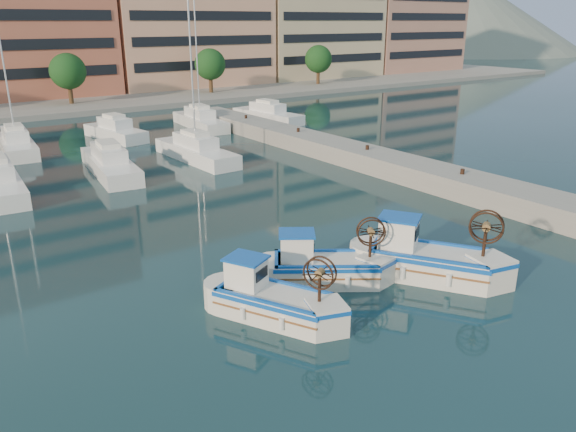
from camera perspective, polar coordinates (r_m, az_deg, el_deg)
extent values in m
plane|color=#1B3D48|center=(21.58, 8.11, -7.46)|extent=(300.00, 300.00, 0.00)
cube|color=gray|center=(35.49, 14.65, 3.89)|extent=(3.00, 60.00, 1.20)
cube|color=gray|center=(82.42, -26.33, 10.84)|extent=(180.00, 40.00, 0.60)
cube|color=#E29F7D|center=(87.27, -10.71, 20.27)|extent=(23.00, 14.00, 22.00)
cube|color=black|center=(81.01, -8.45, 20.48)|extent=(21.16, 0.12, 19.80)
cube|color=#CBB48C|center=(99.38, 2.17, 20.98)|extent=(22.00, 14.00, 24.00)
cube|color=black|center=(93.93, 4.96, 21.03)|extent=(20.24, 0.12, 21.60)
cube|color=tan|center=(114.11, 11.53, 20.16)|extent=(21.00, 14.00, 23.00)
cube|color=black|center=(109.40, 14.35, 20.02)|extent=(19.32, 0.12, 20.70)
cylinder|color=#3F2B19|center=(69.98, -21.20, 11.34)|extent=(0.50, 0.50, 3.00)
sphere|color=#1B4C1D|center=(69.72, -21.47, 13.53)|extent=(4.00, 4.00, 4.00)
cylinder|color=#3F2B19|center=(76.51, -7.83, 13.01)|extent=(0.50, 0.50, 3.00)
sphere|color=#1B4C1D|center=(76.27, -7.93, 15.02)|extent=(4.00, 4.00, 4.00)
cylinder|color=#3F2B19|center=(86.35, 3.07, 13.85)|extent=(0.50, 0.50, 3.00)
sphere|color=#1B4C1D|center=(86.14, 3.10, 15.64)|extent=(4.00, 4.00, 4.00)
cone|color=slate|center=(197.44, 16.21, 15.76)|extent=(160.00, 160.00, 50.00)
cube|color=white|center=(39.10, -17.60, 4.86)|extent=(3.28, 9.26, 1.00)
cube|color=white|center=(41.50, -9.31, 6.31)|extent=(2.50, 9.00, 1.00)
cylinder|color=silver|center=(40.65, -9.74, 13.88)|extent=(0.12, 0.12, 11.00)
cube|color=white|center=(48.09, -25.84, 6.41)|extent=(2.91, 8.59, 1.00)
cylinder|color=silver|center=(47.35, -26.82, 12.89)|extent=(0.12, 0.12, 11.00)
cube|color=white|center=(50.55, -17.11, 8.03)|extent=(3.36, 7.36, 1.00)
cube|color=white|center=(54.41, -8.91, 9.39)|extent=(2.99, 9.07, 1.00)
cylinder|color=silver|center=(53.76, -9.22, 15.17)|extent=(0.12, 0.12, 11.00)
cube|color=white|center=(57.28, -2.08, 10.09)|extent=(3.27, 8.78, 1.00)
cube|color=silver|center=(19.27, -1.36, -9.09)|extent=(3.21, 4.18, 0.96)
cube|color=#0D4AAF|center=(19.10, -1.37, -8.13)|extent=(3.31, 4.30, 0.15)
cube|color=blue|center=(19.13, -1.36, -8.28)|extent=(2.71, 3.67, 0.05)
cube|color=white|center=(19.33, -4.25, -5.79)|extent=(1.44, 1.52, 1.01)
cube|color=#0D4AAF|center=(19.11, -4.29, -4.29)|extent=(1.62, 1.70, 0.07)
cylinder|color=#331E14|center=(18.15, 3.22, -7.42)|extent=(0.11, 0.11, 1.06)
cylinder|color=brown|center=(17.90, 3.25, -5.79)|extent=(0.38, 0.36, 0.26)
torus|color=#331E14|center=(17.79, 3.07, -5.96)|extent=(0.54, 0.98, 1.07)
torus|color=#331E14|center=(18.02, 3.43, -5.63)|extent=(0.54, 0.98, 1.07)
cube|color=silver|center=(21.79, 3.84, -5.59)|extent=(4.19, 3.60, 0.98)
cube|color=#0D4AAF|center=(21.63, 3.86, -4.70)|extent=(4.31, 3.71, 0.15)
cube|color=blue|center=(21.66, 3.85, -4.84)|extent=(3.66, 3.08, 0.06)
cube|color=white|center=(21.32, 0.89, -3.18)|extent=(1.58, 1.53, 1.03)
cube|color=#0D4AAF|center=(21.11, 0.89, -1.77)|extent=(1.78, 1.73, 0.07)
cylinder|color=#331E14|center=(21.58, 8.36, -3.02)|extent=(0.11, 0.11, 1.08)
cylinder|color=brown|center=(21.37, 8.43, -1.58)|extent=(0.38, 0.39, 0.26)
torus|color=#331E14|center=(21.24, 8.49, -1.72)|extent=(0.94, 0.67, 1.09)
torus|color=#331E14|center=(21.50, 8.37, -1.45)|extent=(0.94, 0.67, 1.09)
cube|color=silver|center=(22.79, 14.16, -4.81)|extent=(4.07, 4.83, 1.13)
cube|color=#0D4AAF|center=(22.62, 14.25, -3.82)|extent=(4.19, 4.97, 0.17)
cube|color=blue|center=(22.65, 14.24, -3.98)|extent=(3.47, 4.22, 0.06)
cube|color=white|center=(22.52, 11.17, -1.70)|extent=(1.75, 1.81, 1.18)
cube|color=#0D4AAF|center=(22.30, 11.28, -0.16)|extent=(1.97, 2.03, 0.09)
cylinder|color=#331E14|center=(22.23, 19.33, -2.65)|extent=(0.13, 0.13, 1.24)
cylinder|color=brown|center=(22.01, 19.52, -1.04)|extent=(0.45, 0.44, 0.30)
torus|color=#331E14|center=(21.86, 19.50, -1.18)|extent=(0.75, 1.09, 1.25)
torus|color=#331E14|center=(22.16, 19.54, -0.91)|extent=(0.75, 1.09, 1.25)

